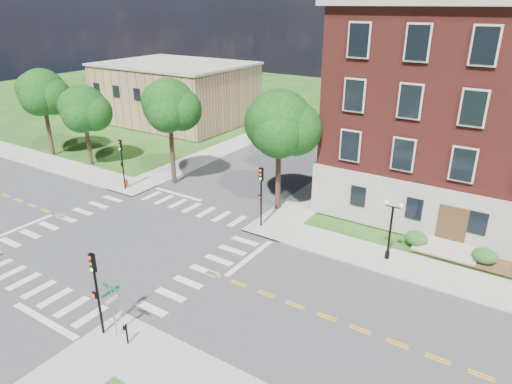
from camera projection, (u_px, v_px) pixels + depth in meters
The scene contains 19 objects.
ground at pixel (128, 242), 33.61m from camera, with size 160.00×160.00×0.00m, color #224B15.
road_ew at pixel (128, 242), 33.61m from camera, with size 90.00×12.00×0.01m, color #3D3D3F.
road_ns at pixel (128, 242), 33.61m from camera, with size 12.00×90.00×0.01m, color #3D3D3F.
sidewalk_ne at pixel (398, 215), 37.78m from camera, with size 34.00×34.00×0.12m.
sidewalk_nw at pixel (136, 153), 53.22m from camera, with size 34.00×34.00×0.12m.
crosswalk_east at pixel (204, 271), 30.00m from camera, with size 2.20×10.20×0.02m, color silver, non-canonical shape.
stop_bar_east at pixel (250, 258), 31.52m from camera, with size 0.40×5.50×0.00m, color silver.
secondary_building at pixel (176, 92), 66.25m from camera, with size 20.40×15.40×8.30m.
tree_a at pixel (42, 92), 50.01m from camera, with size 5.10×5.10×9.67m.
tree_b at pixel (83, 109), 47.38m from camera, with size 4.83×4.83×8.44m.
tree_c at pixel (169, 105), 41.61m from camera, with size 4.84×4.84×9.99m.
tree_d at pixel (279, 123), 36.05m from camera, with size 5.38×5.38×10.09m.
traffic_signal_se at pixel (96, 284), 23.01m from camera, with size 0.35×0.40×4.80m.
traffic_signal_ne at pixel (261, 189), 34.64m from camera, with size 0.36×0.42×4.80m.
traffic_signal_nw at pixel (122, 158), 41.61m from camera, with size 0.37×0.43×4.80m.
twin_lamp_west at pixel (391, 227), 30.35m from camera, with size 1.36×0.36×4.23m.
street_sign_pole at pixel (112, 301), 23.17m from camera, with size 1.10×1.10×3.10m.
push_button_post at pixel (126, 333), 23.17m from camera, with size 0.14×0.21×1.20m.
fire_hydrant at pixel (127, 183), 43.30m from camera, with size 0.35×0.35×0.75m.
Camera 1 is at (24.05, -19.70, 16.33)m, focal length 32.00 mm.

